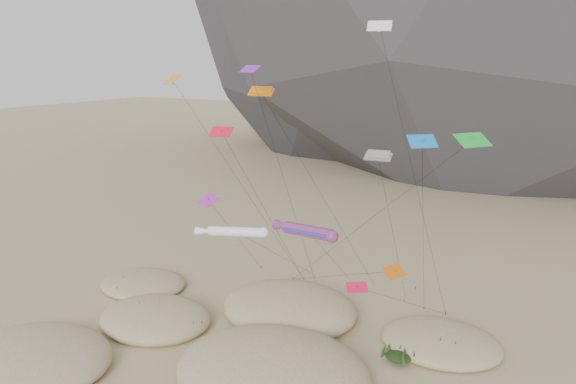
# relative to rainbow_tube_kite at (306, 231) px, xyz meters

# --- Properties ---
(dunes) EXTENTS (47.58, 36.40, 4.50)m
(dunes) POSITION_rel_rainbow_tube_kite_xyz_m (-3.42, -6.14, -10.31)
(dunes) COLOR #CCB789
(dunes) RESTS_ON ground
(dune_grass) EXTENTS (43.49, 29.64, 1.51)m
(dune_grass) POSITION_rel_rainbow_tube_kite_xyz_m (-4.07, -6.67, -10.27)
(dune_grass) COLOR black
(dune_grass) RESTS_ON ground
(kite_stakes) EXTENTS (23.46, 5.31, 0.30)m
(kite_stakes) POSITION_rel_rainbow_tube_kite_xyz_m (-1.29, 14.19, -10.94)
(kite_stakes) COLOR #3F2D1E
(kite_stakes) RESTS_ON ground
(rainbow_tube_kite) EXTENTS (7.58, 17.27, 11.97)m
(rainbow_tube_kite) POSITION_rel_rainbow_tube_kite_xyz_m (0.00, 0.00, 0.00)
(rainbow_tube_kite) COLOR #F83B1A
(rainbow_tube_kite) RESTS_ON ground
(white_tube_kite) EXTENTS (7.13, 18.20, 11.00)m
(white_tube_kite) POSITION_rel_rainbow_tube_kite_xyz_m (-6.81, -1.23, -0.81)
(white_tube_kite) COLOR white
(white_tube_kite) RESTS_ON ground
(orange_parafoil) EXTENTS (9.98, 11.23, 22.87)m
(orange_parafoil) POSITION_rel_rainbow_tube_kite_xyz_m (-8.44, 6.57, 11.03)
(orange_parafoil) COLOR orange
(orange_parafoil) RESTS_ON ground
(multi_parafoil) EXTENTS (2.47, 10.66, 17.67)m
(multi_parafoil) POSITION_rel_rainbow_tube_kite_xyz_m (4.27, 5.52, 5.94)
(multi_parafoil) COLOR #F9441A
(multi_parafoil) RESTS_ON ground
(delta_kites) EXTENTS (30.50, 17.36, 28.79)m
(delta_kites) POSITION_rel_rainbow_tube_kite_xyz_m (0.15, 1.59, 6.68)
(delta_kites) COLOR white
(delta_kites) RESTS_ON ground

